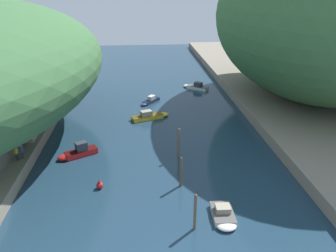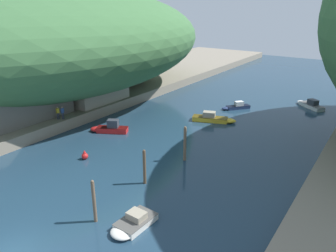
# 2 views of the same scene
# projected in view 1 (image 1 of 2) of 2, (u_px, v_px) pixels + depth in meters

# --- Properties ---
(water_surface) EXTENTS (130.00, 130.00, 0.00)m
(water_surface) POSITION_uv_depth(u_px,v_px,m) (153.00, 120.00, 50.21)
(water_surface) COLOR #1E384C
(water_surface) RESTS_ON ground
(right_bank) EXTENTS (22.00, 120.00, 1.45)m
(right_bank) POSITION_uv_depth(u_px,v_px,m) (313.00, 110.00, 52.00)
(right_bank) COLOR gray
(right_bank) RESTS_ON ground
(hillside_right) EXTENTS (31.48, 44.07, 25.62)m
(hillside_right) POSITION_uv_depth(u_px,v_px,m) (320.00, 17.00, 51.13)
(hillside_right) COLOR #3D6B3D
(hillside_right) RESTS_ON right_bank
(boathouse_shed) EXTENTS (7.43, 9.95, 5.15)m
(boathouse_shed) POSITION_uv_depth(u_px,v_px,m) (13.00, 110.00, 42.48)
(boathouse_shed) COLOR gray
(boathouse_shed) RESTS_ON left_bank
(boat_moored_right) EXTENTS (4.89, 3.43, 1.68)m
(boat_moored_right) POSITION_uv_depth(u_px,v_px,m) (77.00, 152.00, 39.51)
(boat_moored_right) COLOR red
(boat_moored_right) RESTS_ON water_surface
(boat_red_skiff) EXTENTS (3.79, 4.32, 1.16)m
(boat_red_skiff) POSITION_uv_depth(u_px,v_px,m) (150.00, 101.00, 56.93)
(boat_red_skiff) COLOR navy
(boat_red_skiff) RESTS_ON water_surface
(boat_far_upstream) EXTENTS (2.00, 3.89, 1.04)m
(boat_far_upstream) POSITION_uv_depth(u_px,v_px,m) (224.00, 216.00, 29.05)
(boat_far_upstream) COLOR silver
(boat_far_upstream) RESTS_ON water_surface
(boat_cabin_cruiser) EXTENTS (6.15, 3.49, 1.36)m
(boat_cabin_cruiser) POSITION_uv_depth(u_px,v_px,m) (151.00, 116.00, 50.46)
(boat_cabin_cruiser) COLOR gold
(boat_cabin_cruiser) RESTS_ON water_surface
(boat_far_right_bank) EXTENTS (5.05, 4.35, 1.39)m
(boat_far_right_bank) POSITION_uv_depth(u_px,v_px,m) (195.00, 87.00, 64.49)
(boat_far_right_bank) COLOR white
(boat_far_right_bank) RESTS_ON water_surface
(mooring_post_nearest) EXTENTS (0.26, 0.26, 3.56)m
(mooring_post_nearest) POSITION_uv_depth(u_px,v_px,m) (195.00, 212.00, 27.31)
(mooring_post_nearest) COLOR brown
(mooring_post_nearest) RESTS_ON water_surface
(mooring_post_second) EXTENTS (0.28, 0.28, 3.39)m
(mooring_post_second) POSITION_uv_depth(u_px,v_px,m) (181.00, 172.00, 33.24)
(mooring_post_second) COLOR brown
(mooring_post_second) RESTS_ON water_surface
(mooring_post_middle) EXTENTS (0.30, 0.30, 3.80)m
(mooring_post_middle) POSITION_uv_depth(u_px,v_px,m) (179.00, 143.00, 38.74)
(mooring_post_middle) COLOR brown
(mooring_post_middle) RESTS_ON water_surface
(channel_buoy_near) EXTENTS (0.69, 0.69, 1.04)m
(channel_buoy_near) POSITION_uv_depth(u_px,v_px,m) (100.00, 185.00, 33.36)
(channel_buoy_near) COLOR red
(channel_buoy_near) RESTS_ON water_surface
(person_on_quay) EXTENTS (0.27, 0.41, 1.69)m
(person_on_quay) POSITION_uv_depth(u_px,v_px,m) (22.00, 151.00, 35.85)
(person_on_quay) COLOR #282D3D
(person_on_quay) RESTS_ON left_bank
(person_by_boathouse) EXTENTS (0.32, 0.43, 1.69)m
(person_by_boathouse) POSITION_uv_depth(u_px,v_px,m) (16.00, 153.00, 35.45)
(person_by_boathouse) COLOR #282D3D
(person_by_boathouse) RESTS_ON left_bank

